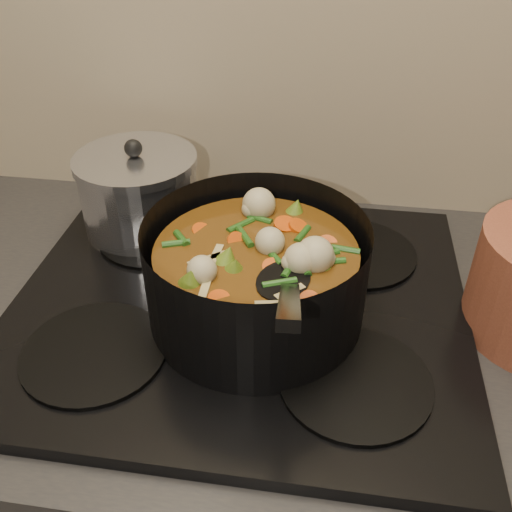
# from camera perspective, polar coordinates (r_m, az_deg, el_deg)

# --- Properties ---
(counter) EXTENTS (2.64, 0.64, 0.91)m
(counter) POSITION_cam_1_polar(r_m,az_deg,el_deg) (1.16, -1.22, -22.41)
(counter) COLOR brown
(counter) RESTS_ON ground
(stovetop) EXTENTS (0.62, 0.54, 0.03)m
(stovetop) POSITION_cam_1_polar(r_m,az_deg,el_deg) (0.80, -1.64, -4.75)
(stovetop) COLOR black
(stovetop) RESTS_ON counter
(stockpot) EXTENTS (0.31, 0.39, 0.21)m
(stockpot) POSITION_cam_1_polar(r_m,az_deg,el_deg) (0.73, 0.03, -2.07)
(stockpot) COLOR black
(stockpot) RESTS_ON stovetop
(saucepan) EXTENTS (0.19, 0.19, 0.16)m
(saucepan) POSITION_cam_1_polar(r_m,az_deg,el_deg) (0.92, -11.58, 6.20)
(saucepan) COLOR silver
(saucepan) RESTS_ON stovetop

